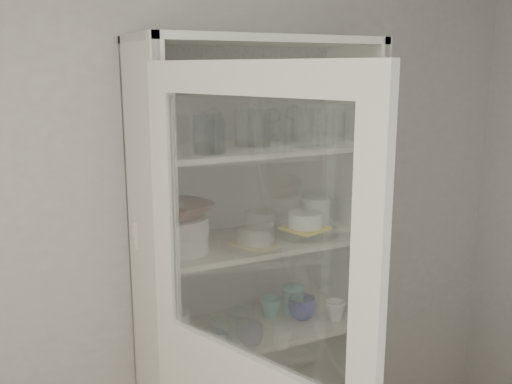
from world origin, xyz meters
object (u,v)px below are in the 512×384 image
mug_white (335,311)px  yellow_trivet (305,228)px  pantry_cabinet (250,302)px  goblet_2 (273,123)px  glass_platter (305,231)px  white_canister (177,327)px  goblet_3 (293,121)px  teal_jar (293,300)px  goblet_1 (214,124)px  cream_bowl (180,226)px  mug_teal (271,308)px  measuring_cups (213,336)px  terracotta_bowl (180,210)px  mug_blue (302,308)px  grey_bowl_stack (315,212)px  goblet_0 (164,126)px  plate_stack_front (181,243)px  plate_stack_back (156,231)px  white_ramekin (305,220)px

mug_white → yellow_trivet: bearing=160.8°
pantry_cabinet → goblet_2: size_ratio=13.39×
glass_platter → white_canister: (-0.59, 0.04, -0.34)m
mug_white → white_canister: size_ratio=0.73×
goblet_2 → goblet_3: 0.12m
teal_jar → pantry_cabinet: bearing=171.4°
goblet_1 → mug_white: 1.00m
white_canister → goblet_1: bearing=25.4°
cream_bowl → white_canister: bearing=109.0°
mug_teal → measuring_cups: mug_teal is taller
goblet_1 → terracotta_bowl: (-0.21, -0.14, -0.31)m
cream_bowl → teal_jar: (0.56, 0.07, -0.44)m
pantry_cabinet → mug_blue: pantry_cabinet is taller
mug_white → grey_bowl_stack: bearing=115.2°
goblet_1 → terracotta_bowl: size_ratio=0.69×
mug_white → measuring_cups: (-0.57, 0.06, -0.03)m
goblet_0 → mug_blue: 1.03m
goblet_0 → goblet_3: bearing=3.4°
goblet_1 → teal_jar: bearing=-11.8°
goblet_1 → goblet_2: (0.28, -0.01, -0.01)m
plate_stack_front → plate_stack_back: bearing=111.2°
teal_jar → measuring_cups: 0.46m
teal_jar → terracotta_bowl: bearing=-173.2°
teal_jar → white_canister: (-0.58, -0.03, 0.00)m
plate_stack_back → measuring_cups: plate_stack_back is taller
goblet_3 → plate_stack_back: goblet_3 is taller
goblet_0 → terracotta_bowl: size_ratio=0.72×
yellow_trivet → goblet_0: bearing=168.2°
pantry_cabinet → white_ramekin: (0.22, -0.10, 0.38)m
goblet_1 → terracotta_bowl: goblet_1 is taller
plate_stack_back → yellow_trivet: bearing=-13.2°
goblet_2 → plate_stack_front: 0.67m
measuring_cups → mug_blue: bearing=1.8°
plate_stack_front → mug_white: bearing=-7.4°
plate_stack_front → mug_blue: (0.56, -0.01, -0.38)m
goblet_3 → mug_teal: 0.86m
terracotta_bowl → glass_platter: bearing=-0.4°
glass_platter → mug_blue: size_ratio=2.41×
mug_blue → cream_bowl: bearing=-168.9°
goblet_2 → mug_teal: goblet_2 is taller
goblet_3 → white_canister: goblet_3 is taller
mug_blue → teal_jar: teal_jar is taller
mug_white → measuring_cups: 0.58m
white_ramekin → mug_blue: (-0.01, -0.01, -0.41)m
goblet_3 → white_canister: bearing=-169.0°
plate_stack_front → white_canister: plate_stack_front is taller
plate_stack_front → measuring_cups: plate_stack_front is taller
goblet_3 → mug_white: 0.88m
goblet_2 → yellow_trivet: bearing=-56.3°
terracotta_bowl → glass_platter: terracotta_bowl is taller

